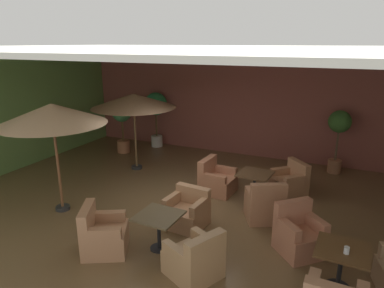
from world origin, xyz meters
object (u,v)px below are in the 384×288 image
Objects in this scene: potted_tree_left_corner at (339,130)px; potted_tree_mid_right at (156,108)px; cafe_table_front_left at (342,257)px; cafe_table_front_right at (255,179)px; potted_tree_mid_left at (122,120)px; armchair_front_left_south at (299,235)px; armchair_mid_center_east at (187,212)px; armchair_mid_center_north at (195,260)px; patio_umbrella_tall_red at (52,114)px; cafe_table_mid_center at (159,221)px; armchair_front_right_south at (216,180)px; patio_umbrella_center_beige at (134,101)px; armchair_front_right_east at (290,183)px; armchair_mid_center_south at (103,235)px; iced_drink_cup at (347,250)px; armchair_front_right_north at (265,206)px.

potted_tree_mid_right is at bearing 178.37° from potted_tree_left_corner.
cafe_table_front_left and cafe_table_front_right have the same top height.
cafe_table_front_left is at bearing -51.71° from cafe_table_front_right.
potted_tree_mid_left reaches higher than cafe_table_front_right.
potted_tree_left_corner is (1.67, 2.80, 0.75)m from cafe_table_front_right.
armchair_front_left_south is 1.22× the size of armchair_mid_center_east.
patio_umbrella_tall_red reaches higher than armchair_mid_center_north.
cafe_table_mid_center is 1.05m from armchair_mid_center_east.
armchair_front_right_south is at bearing 91.23° from armchair_mid_center_east.
armchair_mid_center_north is at bearing -106.75° from potted_tree_left_corner.
armchair_front_left_south is 2.23m from cafe_table_front_right.
cafe_table_mid_center is 0.40× the size of potted_tree_mid_right.
armchair_front_right_east is at bearing 0.07° from patio_umbrella_center_beige.
potted_tree_mid_left reaches higher than armchair_mid_center_south.
armchair_front_right_east is 5.74m from potted_tree_mid_right.
armchair_front_right_east is 5.79m from patio_umbrella_tall_red.
patio_umbrella_center_beige is at bearing 89.08° from patio_umbrella_tall_red.
iced_drink_cup is at bearing 2.11° from cafe_table_mid_center.
potted_tree_left_corner reaches higher than potted_tree_mid_left.
armchair_mid_center_north is (0.86, -3.28, 0.00)m from armchair_front_right_south.
cafe_table_front_left is 8.52m from potted_tree_mid_right.
patio_umbrella_tall_red is at bearing 176.73° from iced_drink_cup.
patio_umbrella_center_beige is (0.05, 2.99, -0.16)m from patio_umbrella_tall_red.
patio_umbrella_tall_red is 1.40× the size of potted_tree_mid_left.
iced_drink_cup is (7.18, -4.52, -0.41)m from potted_tree_mid_left.
potted_tree_left_corner is (2.67, 2.73, 0.98)m from armchair_front_right_south.
cafe_table_front_right is at bearing 127.82° from iced_drink_cup.
cafe_table_mid_center is 1.04m from armchair_mid_center_south.
iced_drink_cup is at bearing -48.27° from armchair_front_left_south.
potted_tree_mid_right reaches higher than cafe_table_mid_center.
potted_tree_mid_left is at bearing 159.99° from cafe_table_front_right.
potted_tree_left_corner is at bearing 93.62° from cafe_table_front_left.
iced_drink_cup reaches higher than armchair_mid_center_east.
armchair_mid_center_east is at bearing 84.61° from cafe_table_mid_center.
potted_tree_mid_right is (-6.10, 0.17, 0.14)m from potted_tree_left_corner.
armchair_front_left_south is 1.24× the size of cafe_table_front_right.
armchair_mid_center_east reaches higher than cafe_table_mid_center.
cafe_table_mid_center is at bearing -128.79° from armchair_front_right_north.
iced_drink_cup is (1.34, -3.33, 0.43)m from armchair_front_right_east.
armchair_front_right_south is 1.09× the size of cafe_table_mid_center.
potted_tree_left_corner reaches higher than cafe_table_front_right.
armchair_mid_center_south is at bearing -155.97° from armchair_front_left_south.
armchair_front_right_south reaches higher than cafe_table_front_right.
cafe_table_mid_center is 6.71m from potted_tree_mid_right.
armchair_front_left_south is at bearing -39.07° from armchair_front_right_south.
armchair_mid_center_south is at bearing -178.95° from armchair_mid_center_north.
patio_umbrella_center_beige is at bearing 150.44° from iced_drink_cup.
armchair_mid_center_south is at bearing -64.71° from patio_umbrella_center_beige.
potted_tree_mid_left is 15.89× the size of iced_drink_cup.
potted_tree_left_corner is 6.86m from potted_tree_mid_left.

